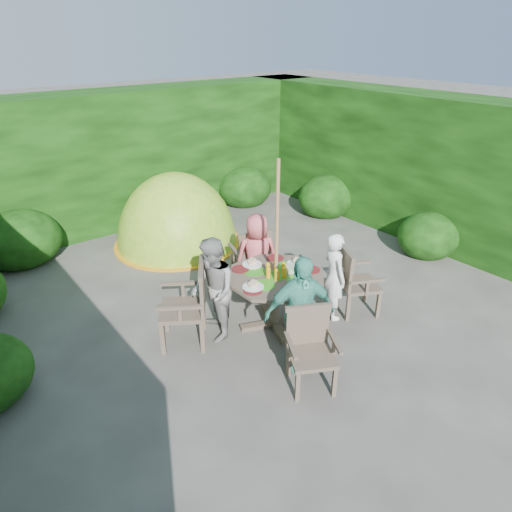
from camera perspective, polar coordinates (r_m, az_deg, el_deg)
ground at (r=6.50m, az=-0.64°, el=-5.76°), size 60.00×60.00×0.00m
hedge_enclosure at (r=6.97m, az=-7.43°, el=7.71°), size 9.00×9.00×2.50m
patio_table at (r=5.71m, az=2.52°, el=-3.46°), size 1.64×1.64×0.88m
parasol_pole at (r=5.49m, az=2.58°, el=0.87°), size 0.06×0.06×2.20m
garden_chair_right at (r=6.19m, az=12.11°, el=-2.96°), size 0.68×0.71×0.91m
garden_chair_left at (r=5.52m, az=-8.32°, el=-5.93°), size 0.77×0.79×1.00m
garden_chair_back at (r=6.71m, az=-0.56°, el=-0.09°), size 0.64×0.60×0.88m
garden_chair_front at (r=4.95m, az=6.79°, el=-11.23°), size 0.66×0.64×0.85m
child_right at (r=6.00m, az=9.72°, el=-2.52°), size 0.41×0.50×1.20m
child_left at (r=5.51m, az=-5.43°, el=-4.31°), size 0.70×0.78×1.32m
child_back at (r=6.38m, az=0.14°, el=-0.04°), size 0.72×0.62×1.24m
child_front at (r=5.04m, az=5.48°, el=-7.16°), size 0.87×0.62×1.37m
dome_tent at (r=8.37m, az=-9.65°, el=1.61°), size 2.36×2.36×2.58m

